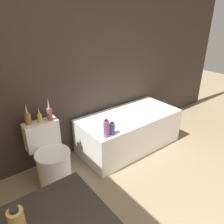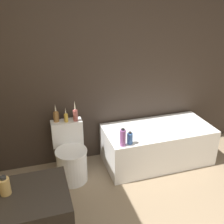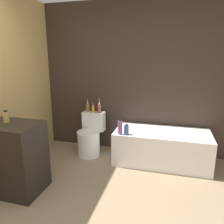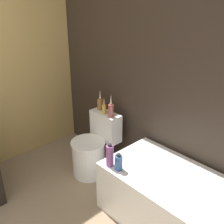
# 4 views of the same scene
# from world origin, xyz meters

# --- Properties ---
(wall_back_tiled) EXTENTS (6.40, 0.06, 2.60)m
(wall_back_tiled) POSITION_xyz_m (0.00, 2.35, 1.30)
(wall_back_tiled) COLOR #332821
(wall_back_tiled) RESTS_ON ground_plane
(bathtub) EXTENTS (1.49, 0.72, 0.53)m
(bathtub) POSITION_xyz_m (0.76, 1.94, 0.27)
(bathtub) COLOR white
(bathtub) RESTS_ON ground
(toilet) EXTENTS (0.40, 0.56, 0.72)m
(toilet) POSITION_xyz_m (-0.46, 1.93, 0.31)
(toilet) COLOR white
(toilet) RESTS_ON ground
(soap_bottle_glass) EXTENTS (0.08, 0.08, 0.15)m
(soap_bottle_glass) POSITION_xyz_m (-1.09, 0.71, 0.96)
(soap_bottle_glass) COLOR tan
(soap_bottle_glass) RESTS_ON vanity_counter
(vase_gold) EXTENTS (0.07, 0.07, 0.24)m
(vase_gold) POSITION_xyz_m (-0.58, 2.16, 0.80)
(vase_gold) COLOR olive
(vase_gold) RESTS_ON toilet
(vase_silver) EXTENTS (0.05, 0.05, 0.20)m
(vase_silver) POSITION_xyz_m (-0.46, 2.11, 0.78)
(vase_silver) COLOR gold
(vase_silver) RESTS_ON toilet
(vase_bronze) EXTENTS (0.06, 0.06, 0.27)m
(vase_bronze) POSITION_xyz_m (-0.35, 2.11, 0.81)
(vase_bronze) COLOR #994C47
(vase_bronze) RESTS_ON toilet
(shampoo_bottle_tall) EXTENTS (0.07, 0.07, 0.23)m
(shampoo_bottle_tall) POSITION_xyz_m (0.14, 1.65, 0.63)
(shampoo_bottle_tall) COLOR #8C4C8C
(shampoo_bottle_tall) RESTS_ON bathtub
(shampoo_bottle_short) EXTENTS (0.07, 0.07, 0.16)m
(shampoo_bottle_short) POSITION_xyz_m (0.23, 1.67, 0.60)
(shampoo_bottle_short) COLOR #335999
(shampoo_bottle_short) RESTS_ON bathtub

